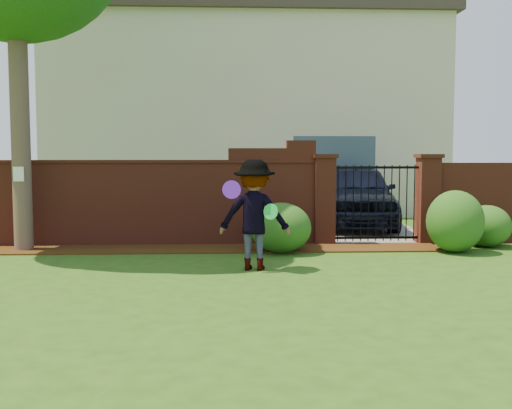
{
  "coord_description": "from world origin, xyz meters",
  "views": [
    {
      "loc": [
        0.35,
        -8.57,
        1.88
      ],
      "look_at": [
        0.84,
        1.4,
        1.05
      ],
      "focal_mm": 42.68,
      "sensor_mm": 36.0,
      "label": 1
    }
  ],
  "objects_px": {
    "man": "(254,215)",
    "frisbee_purple": "(232,190)",
    "frisbee_green": "(271,212)",
    "car": "(356,195)"
  },
  "relations": [
    {
      "from": "frisbee_purple",
      "to": "frisbee_green",
      "type": "xyz_separation_m",
      "value": [
        0.61,
        -0.11,
        -0.34
      ]
    },
    {
      "from": "frisbee_purple",
      "to": "frisbee_green",
      "type": "distance_m",
      "value": 0.71
    },
    {
      "from": "car",
      "to": "frisbee_green",
      "type": "distance_m",
      "value": 6.59
    },
    {
      "from": "man",
      "to": "car",
      "type": "bearing_deg",
      "value": -106.81
    },
    {
      "from": "frisbee_purple",
      "to": "frisbee_green",
      "type": "relative_size",
      "value": 1.17
    },
    {
      "from": "man",
      "to": "frisbee_purple",
      "type": "height_order",
      "value": "man"
    },
    {
      "from": "frisbee_purple",
      "to": "car",
      "type": "bearing_deg",
      "value": 61.16
    },
    {
      "from": "car",
      "to": "man",
      "type": "relative_size",
      "value": 2.69
    },
    {
      "from": "man",
      "to": "frisbee_green",
      "type": "relative_size",
      "value": 7.11
    },
    {
      "from": "man",
      "to": "frisbee_purple",
      "type": "relative_size",
      "value": 6.07
    }
  ]
}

